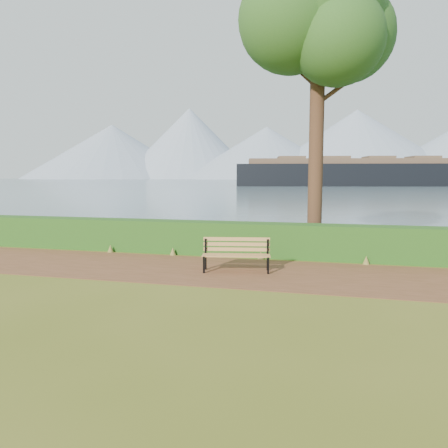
# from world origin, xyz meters

# --- Properties ---
(ground) EXTENTS (140.00, 140.00, 0.00)m
(ground) POSITION_xyz_m (0.00, 0.00, 0.00)
(ground) COLOR #515D1A
(ground) RESTS_ON ground
(path) EXTENTS (40.00, 3.40, 0.01)m
(path) POSITION_xyz_m (0.00, 0.30, 0.01)
(path) COLOR #53351C
(path) RESTS_ON ground
(hedge) EXTENTS (32.00, 0.85, 1.00)m
(hedge) POSITION_xyz_m (0.00, 2.60, 0.50)
(hedge) COLOR #1C4313
(hedge) RESTS_ON ground
(water) EXTENTS (700.00, 510.00, 0.00)m
(water) POSITION_xyz_m (0.00, 260.00, 0.01)
(water) COLOR #3E5765
(water) RESTS_ON ground
(mountains) EXTENTS (585.00, 190.00, 70.00)m
(mountains) POSITION_xyz_m (-9.17, 406.05, 27.70)
(mountains) COLOR #7D8FA7
(mountains) RESTS_ON ground
(bench) EXTENTS (1.75, 0.80, 0.85)m
(bench) POSITION_xyz_m (1.26, 0.36, 0.49)
(bench) COLOR black
(bench) RESTS_ON ground
(tree) EXTENTS (4.72, 4.21, 9.77)m
(tree) POSITION_xyz_m (3.00, 3.94, 7.26)
(tree) COLOR #392417
(tree) RESTS_ON ground
(cargo_ship) EXTENTS (76.87, 27.37, 23.08)m
(cargo_ship) POSITION_xyz_m (18.84, 107.29, 3.44)
(cargo_ship) COLOR black
(cargo_ship) RESTS_ON ground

